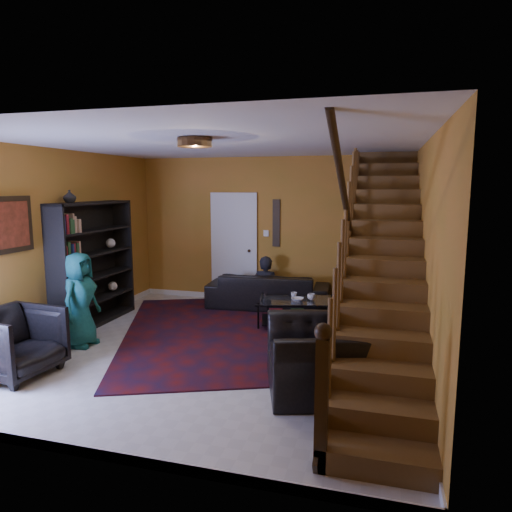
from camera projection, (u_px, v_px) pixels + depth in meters
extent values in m
plane|color=beige|center=(221.00, 349.00, 6.37)|extent=(5.50, 5.50, 0.00)
plane|color=#C7742C|center=(269.00, 231.00, 8.78)|extent=(5.20, 0.00, 5.20)
plane|color=#C7742C|center=(99.00, 296.00, 3.54)|extent=(5.20, 0.00, 5.20)
plane|color=#C7742C|center=(57.00, 243.00, 6.84)|extent=(0.00, 5.50, 5.50)
plane|color=#C7742C|center=(424.00, 257.00, 5.47)|extent=(0.00, 5.50, 5.50)
plane|color=white|center=(219.00, 143.00, 5.94)|extent=(5.50, 5.50, 0.00)
cube|color=silver|center=(268.00, 299.00, 8.97)|extent=(5.20, 0.02, 0.10)
cube|color=silver|center=(63.00, 330.00, 7.04)|extent=(0.02, 5.50, 0.10)
cube|color=#C7742C|center=(383.00, 262.00, 5.61)|extent=(0.95, 4.92, 2.83)
cube|color=black|center=(345.00, 254.00, 5.71)|extent=(0.04, 5.02, 3.02)
cylinder|color=black|center=(349.00, 219.00, 5.64)|extent=(0.07, 4.20, 2.44)
cube|color=black|center=(322.00, 406.00, 3.55)|extent=(0.10, 0.10, 1.10)
cube|color=black|center=(94.00, 263.00, 7.42)|extent=(0.35, 1.80, 2.00)
cube|color=black|center=(96.00, 299.00, 7.51)|extent=(0.35, 1.72, 0.03)
cube|color=black|center=(93.00, 254.00, 7.40)|extent=(0.35, 1.72, 0.03)
cube|color=silver|center=(234.00, 249.00, 8.99)|extent=(0.82, 0.05, 2.05)
cube|color=#99341B|center=(10.00, 225.00, 5.92)|extent=(0.04, 0.74, 0.74)
cube|color=black|center=(276.00, 223.00, 8.69)|extent=(0.14, 0.03, 0.90)
cylinder|color=#3F2814|center=(195.00, 142.00, 5.19)|extent=(0.40, 0.40, 0.10)
cube|color=#460D0C|center=(245.00, 330.00, 7.15)|extent=(4.94, 5.23, 0.02)
imported|color=black|center=(268.00, 291.00, 8.48)|extent=(2.28, 1.02, 0.65)
imported|color=black|center=(16.00, 343.00, 5.42)|extent=(0.97, 0.95, 0.81)
imported|color=black|center=(317.00, 357.00, 5.01)|extent=(1.33, 1.43, 0.77)
imported|color=black|center=(266.00, 293.00, 8.56)|extent=(0.52, 0.35, 1.42)
imported|color=black|center=(340.00, 300.00, 8.19)|extent=(0.72, 0.59, 1.35)
imported|color=#1A6561|center=(80.00, 300.00, 6.40)|extent=(0.44, 0.66, 1.34)
cube|color=black|center=(258.00, 316.00, 7.18)|extent=(0.04, 0.04, 0.44)
cube|color=black|center=(329.00, 322.00, 6.88)|extent=(0.04, 0.04, 0.44)
cube|color=black|center=(268.00, 306.00, 7.77)|extent=(0.04, 0.04, 0.44)
cube|color=black|center=(334.00, 311.00, 7.48)|extent=(0.04, 0.04, 0.44)
cube|color=black|center=(297.00, 320.00, 7.34)|extent=(1.23, 0.87, 0.02)
cube|color=silver|center=(297.00, 300.00, 7.29)|extent=(1.30, 0.95, 0.02)
imported|color=#999999|center=(311.00, 297.00, 7.27)|extent=(0.15, 0.15, 0.10)
imported|color=#999999|center=(294.00, 295.00, 7.38)|extent=(0.12, 0.12, 0.10)
imported|color=#999999|center=(297.00, 299.00, 7.23)|extent=(0.20, 0.20, 0.05)
imported|color=#999999|center=(70.00, 196.00, 6.78)|extent=(0.18, 0.18, 0.19)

